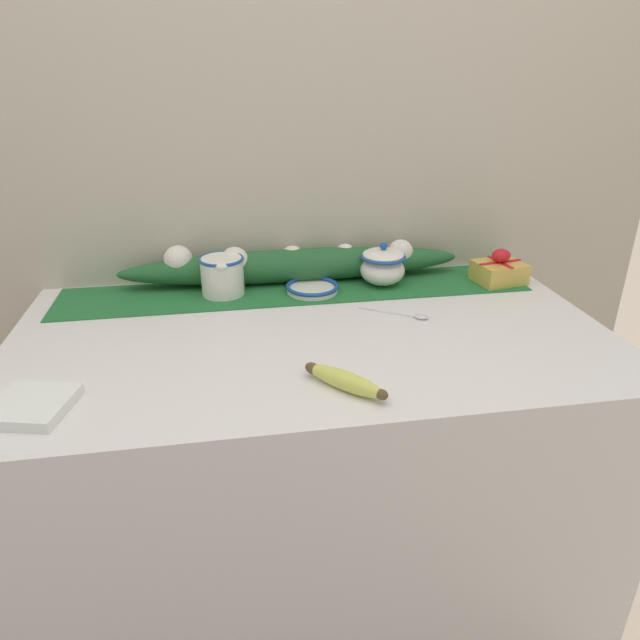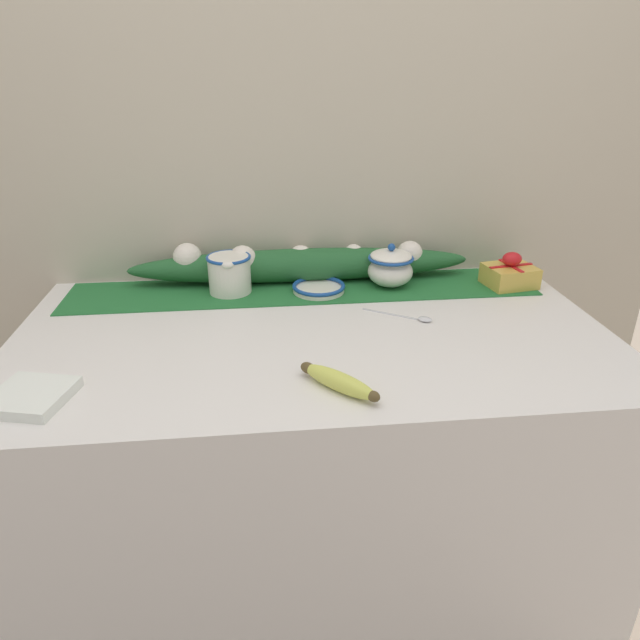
# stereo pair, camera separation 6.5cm
# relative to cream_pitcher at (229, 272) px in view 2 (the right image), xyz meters

# --- Properties ---
(ground_plane) EXTENTS (12.00, 12.00, 0.00)m
(ground_plane) POSITION_rel_cream_pitcher_xyz_m (0.19, -0.26, -0.92)
(ground_plane) COLOR #7A6B5B
(countertop) EXTENTS (1.33, 0.74, 0.86)m
(countertop) POSITION_rel_cream_pitcher_xyz_m (0.19, -0.26, -0.49)
(countertop) COLOR silver
(countertop) RESTS_ON ground_plane
(back_wall) EXTENTS (2.13, 0.04, 2.40)m
(back_wall) POSITION_rel_cream_pitcher_xyz_m (0.19, 0.14, 0.28)
(back_wall) COLOR #B7AD99
(back_wall) RESTS_ON ground_plane
(table_runner) EXTENTS (1.22, 0.21, 0.00)m
(table_runner) POSITION_rel_cream_pitcher_xyz_m (0.19, -0.00, -0.05)
(table_runner) COLOR #236B33
(table_runner) RESTS_ON countertop
(cream_pitcher) EXTENTS (0.11, 0.13, 0.10)m
(cream_pitcher) POSITION_rel_cream_pitcher_xyz_m (0.00, 0.00, 0.00)
(cream_pitcher) COLOR white
(cream_pitcher) RESTS_ON countertop
(sugar_bowl) EXTENTS (0.12, 0.12, 0.12)m
(sugar_bowl) POSITION_rel_cream_pitcher_xyz_m (0.42, -0.00, -0.00)
(sugar_bowl) COLOR white
(sugar_bowl) RESTS_ON countertop
(small_dish) EXTENTS (0.14, 0.14, 0.02)m
(small_dish) POSITION_rel_cream_pitcher_xyz_m (0.23, -0.02, -0.04)
(small_dish) COLOR white
(small_dish) RESTS_ON countertop
(banana) EXTENTS (0.14, 0.15, 0.04)m
(banana) POSITION_rel_cream_pitcher_xyz_m (0.21, -0.51, -0.04)
(banana) COLOR #CCD156
(banana) RESTS_ON countertop
(spoon) EXTENTS (0.15, 0.11, 0.01)m
(spoon) POSITION_rel_cream_pitcher_xyz_m (0.44, -0.22, -0.05)
(spoon) COLOR silver
(spoon) RESTS_ON countertop
(napkin_stack) EXTENTS (0.16, 0.16, 0.02)m
(napkin_stack) POSITION_rel_cream_pitcher_xyz_m (-0.34, -0.49, -0.05)
(napkin_stack) COLOR white
(napkin_stack) RESTS_ON countertop
(gift_box) EXTENTS (0.14, 0.12, 0.09)m
(gift_box) POSITION_rel_cream_pitcher_xyz_m (0.74, -0.03, -0.02)
(gift_box) COLOR gold
(gift_box) RESTS_ON countertop
(poinsettia_garland) EXTENTS (0.92, 0.10, 0.11)m
(poinsettia_garland) POSITION_rel_cream_pitcher_xyz_m (0.18, 0.06, -0.00)
(poinsettia_garland) COLOR #235B2D
(poinsettia_garland) RESTS_ON countertop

